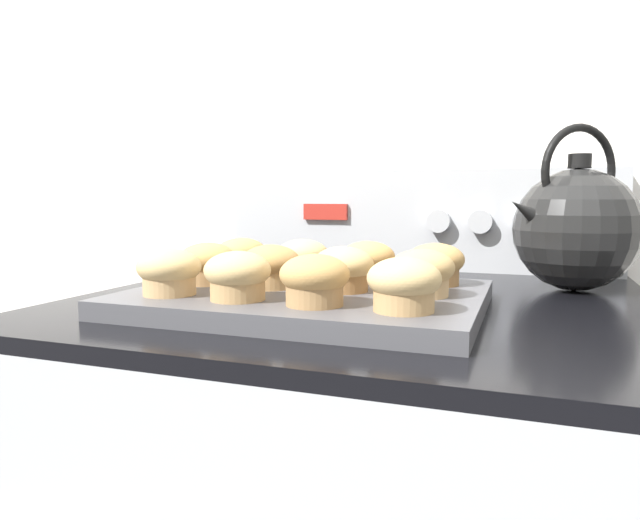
{
  "coord_description": "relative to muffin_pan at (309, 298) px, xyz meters",
  "views": [
    {
      "loc": [
        0.2,
        -0.38,
        1.07
      ],
      "look_at": [
        -0.03,
        0.27,
        0.99
      ],
      "focal_mm": 32.0,
      "sensor_mm": 36.0,
      "label": 1
    }
  ],
  "objects": [
    {
      "name": "wall_back",
      "position": [
        0.04,
        0.48,
        0.25
      ],
      "size": [
        8.0,
        0.05,
        2.4
      ],
      "color": "white",
      "rests_on": "ground_plane"
    },
    {
      "name": "control_panel",
      "position": [
        0.04,
        0.42,
        0.08
      ],
      "size": [
        0.71,
        0.07,
        0.18
      ],
      "color": "#B7BABF",
      "rests_on": "stove_range"
    },
    {
      "name": "muffin_pan",
      "position": [
        0.0,
        0.0,
        0.0
      ],
      "size": [
        0.41,
        0.32,
        0.02
      ],
      "color": "#4C4C51",
      "rests_on": "stove_range"
    },
    {
      "name": "muffin_r0_c0",
      "position": [
        -0.14,
        -0.09,
        0.04
      ],
      "size": [
        0.07,
        0.07,
        0.05
      ],
      "color": "tan",
      "rests_on": "muffin_pan"
    },
    {
      "name": "muffin_r0_c1",
      "position": [
        -0.05,
        -0.09,
        0.04
      ],
      "size": [
        0.07,
        0.07,
        0.05
      ],
      "color": "tan",
      "rests_on": "muffin_pan"
    },
    {
      "name": "muffin_r0_c2",
      "position": [
        0.04,
        -0.09,
        0.04
      ],
      "size": [
        0.07,
        0.07,
        0.05
      ],
      "color": "#A37A4C",
      "rests_on": "muffin_pan"
    },
    {
      "name": "muffin_r0_c3",
      "position": [
        0.13,
        -0.09,
        0.04
      ],
      "size": [
        0.07,
        0.07,
        0.05
      ],
      "color": "tan",
      "rests_on": "muffin_pan"
    },
    {
      "name": "muffin_r1_c0",
      "position": [
        -0.14,
        -0.0,
        0.04
      ],
      "size": [
        0.07,
        0.07,
        0.05
      ],
      "color": "#A37A4C",
      "rests_on": "muffin_pan"
    },
    {
      "name": "muffin_r1_c1",
      "position": [
        -0.05,
        -0.0,
        0.04
      ],
      "size": [
        0.07,
        0.07,
        0.05
      ],
      "color": "tan",
      "rests_on": "muffin_pan"
    },
    {
      "name": "muffin_r1_c2",
      "position": [
        0.04,
        0.0,
        0.04
      ],
      "size": [
        0.07,
        0.07,
        0.05
      ],
      "color": "olive",
      "rests_on": "muffin_pan"
    },
    {
      "name": "muffin_r1_c3",
      "position": [
        0.14,
        0.0,
        0.04
      ],
      "size": [
        0.07,
        0.07,
        0.05
      ],
      "color": "tan",
      "rests_on": "muffin_pan"
    },
    {
      "name": "muffin_r2_c0",
      "position": [
        -0.14,
        0.09,
        0.04
      ],
      "size": [
        0.07,
        0.07,
        0.05
      ],
      "color": "#A37A4C",
      "rests_on": "muffin_pan"
    },
    {
      "name": "muffin_r2_c1",
      "position": [
        -0.04,
        0.09,
        0.04
      ],
      "size": [
        0.07,
        0.07,
        0.05
      ],
      "color": "olive",
      "rests_on": "muffin_pan"
    },
    {
      "name": "muffin_r2_c2",
      "position": [
        0.05,
        0.09,
        0.04
      ],
      "size": [
        0.07,
        0.07,
        0.05
      ],
      "color": "tan",
      "rests_on": "muffin_pan"
    },
    {
      "name": "muffin_r2_c3",
      "position": [
        0.14,
        0.09,
        0.04
      ],
      "size": [
        0.07,
        0.07,
        0.05
      ],
      "color": "olive",
      "rests_on": "muffin_pan"
    },
    {
      "name": "tea_kettle",
      "position": [
        0.31,
        0.25,
        0.08
      ],
      "size": [
        0.19,
        0.18,
        0.23
      ],
      "color": "black",
      "rests_on": "stove_range"
    }
  ]
}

